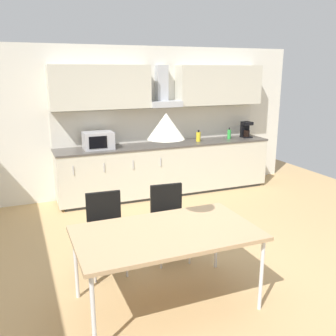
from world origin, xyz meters
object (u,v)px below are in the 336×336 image
(dining_table, at_px, (166,235))
(pendant_lamp, at_px, (166,126))
(coffee_maker, at_px, (246,129))
(chair_far_right, at_px, (169,214))
(microwave, at_px, (98,140))
(bottle_yellow, at_px, (198,137))
(bottle_green, at_px, (229,134))
(chair_far_left, at_px, (106,224))

(dining_table, height_order, pendant_lamp, pendant_lamp)
(coffee_maker, bearing_deg, chair_far_right, -138.31)
(microwave, bearing_deg, dining_table, -91.00)
(chair_far_right, height_order, pendant_lamp, pendant_lamp)
(bottle_yellow, relative_size, chair_far_right, 0.24)
(coffee_maker, relative_size, bottle_green, 1.42)
(bottle_green, bearing_deg, dining_table, -129.37)
(coffee_maker, height_order, bottle_yellow, coffee_maker)
(dining_table, bearing_deg, bottle_green, 50.63)
(pendant_lamp, bearing_deg, dining_table, 116.57)
(bottle_yellow, distance_m, chair_far_right, 2.71)
(bottle_green, bearing_deg, chair_far_right, -134.05)
(bottle_yellow, bearing_deg, dining_table, -121.41)
(bottle_yellow, relative_size, chair_far_left, 0.24)
(coffee_maker, bearing_deg, pendant_lamp, -133.08)
(microwave, distance_m, pendant_lamp, 3.16)
(chair_far_left, relative_size, pendant_lamp, 2.72)
(chair_far_left, xyz_separation_m, pendant_lamp, (0.37, -0.86, 1.17))
(bottle_green, distance_m, bottle_yellow, 0.64)
(bottle_green, distance_m, chair_far_left, 3.66)
(microwave, height_order, chair_far_right, microwave)
(chair_far_left, height_order, chair_far_right, same)
(coffee_maker, bearing_deg, microwave, -179.47)
(microwave, xyz_separation_m, dining_table, (-0.05, -3.09, -0.35))
(microwave, relative_size, bottle_green, 2.27)
(coffee_maker, distance_m, bottle_yellow, 1.04)
(chair_far_left, bearing_deg, dining_table, -66.79)
(coffee_maker, height_order, chair_far_left, coffee_maker)
(chair_far_left, bearing_deg, coffee_maker, 34.53)
(dining_table, height_order, chair_far_left, chair_far_left)
(chair_far_left, bearing_deg, pendant_lamp, -66.79)
(dining_table, distance_m, pendant_lamp, 1.00)
(coffee_maker, distance_m, bottle_green, 0.40)
(bottle_green, bearing_deg, coffee_maker, 6.72)
(coffee_maker, relative_size, bottle_yellow, 1.46)
(microwave, relative_size, bottle_yellow, 2.34)
(microwave, xyz_separation_m, coffee_maker, (2.86, 0.03, 0.01))
(coffee_maker, height_order, bottle_green, coffee_maker)
(bottle_green, bearing_deg, chair_far_left, -142.54)
(dining_table, xyz_separation_m, chair_far_right, (0.38, 0.86, -0.17))
(dining_table, bearing_deg, bottle_yellow, 58.59)
(bottle_green, relative_size, chair_far_left, 0.24)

